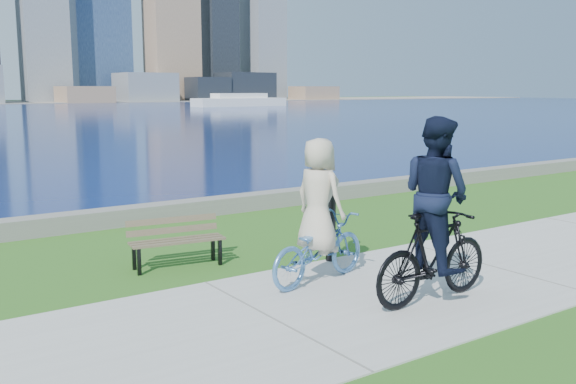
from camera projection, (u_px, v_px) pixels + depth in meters
name	position (u px, v px, depth m)	size (l,w,h in m)	color
ground	(492.00, 267.00, 9.81)	(320.00, 320.00, 0.00)	#265917
concrete_path	(492.00, 267.00, 9.81)	(80.00, 3.50, 0.02)	#AAABA5
seawall	(271.00, 199.00, 14.83)	(90.00, 0.50, 0.35)	slate
ferry_far	(239.00, 101.00, 98.41)	(14.61, 4.18, 1.98)	white
park_bench	(176.00, 237.00, 9.81)	(1.49, 0.69, 0.74)	black
bollard_lamp	(331.00, 213.00, 10.02)	(0.22, 0.22, 1.37)	black
cyclist_woman	(319.00, 229.00, 8.91)	(1.00, 1.92, 2.02)	#4F84C0
cyclist_man	(434.00, 226.00, 8.04)	(0.73, 1.96, 2.36)	black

